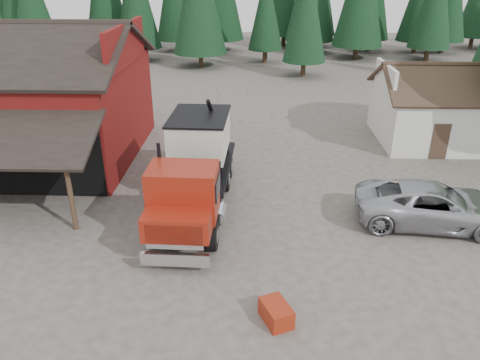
{
  "coord_description": "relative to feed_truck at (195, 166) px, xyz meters",
  "views": [
    {
      "loc": [
        1.52,
        -13.91,
        9.79
      ],
      "look_at": [
        0.98,
        3.11,
        1.8
      ],
      "focal_mm": 35.0,
      "sensor_mm": 36.0,
      "label": 1
    }
  ],
  "objects": [
    {
      "name": "ground",
      "position": [
        0.94,
        -4.03,
        -2.0
      ],
      "size": [
        120.0,
        120.0,
        0.0
      ],
      "primitive_type": "plane",
      "color": "#4D443C",
      "rests_on": "ground"
    },
    {
      "name": "red_barn",
      "position": [
        -10.06,
        5.87,
        0.69
      ],
      "size": [
        12.8,
        13.63,
        7.18
      ],
      "color": "maroon",
      "rests_on": "ground"
    },
    {
      "name": "farmhouse",
      "position": [
        13.94,
        8.97,
        -0.34
      ],
      "size": [
        8.6,
        6.42,
        4.65
      ],
      "color": "silver",
      "rests_on": "ground"
    },
    {
      "name": "conifer_backdrop",
      "position": [
        0.94,
        37.97,
        -2.0
      ],
      "size": [
        76.0,
        16.0,
        16.0
      ],
      "primitive_type": null,
      "color": "black",
      "rests_on": "ground"
    },
    {
      "name": "near_pine_b",
      "position": [
        6.94,
        25.97,
        3.88
      ],
      "size": [
        3.96,
        3.96,
        10.4
      ],
      "color": "#382619",
      "rests_on": "ground"
    },
    {
      "name": "feed_truck",
      "position": [
        0.0,
        0.0,
        0.0
      ],
      "size": [
        2.89,
        9.58,
        4.29
      ],
      "rotation": [
        0.0,
        0.0,
        -0.03
      ],
      "color": "black",
      "rests_on": "ground"
    },
    {
      "name": "silver_car",
      "position": [
        9.73,
        -1.03,
        -1.15
      ],
      "size": [
        6.42,
        3.52,
        1.71
      ],
      "primitive_type": "imported",
      "rotation": [
        0.0,
        0.0,
        1.46
      ],
      "color": "#ADAEB5",
      "rests_on": "ground"
    },
    {
      "name": "equip_box",
      "position": [
        3.19,
        -7.01,
        -1.7
      ],
      "size": [
        1.09,
        1.29,
        0.6
      ],
      "primitive_type": "cube",
      "rotation": [
        0.0,
        0.0,
        0.42
      ],
      "color": "maroon",
      "rests_on": "ground"
    }
  ]
}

